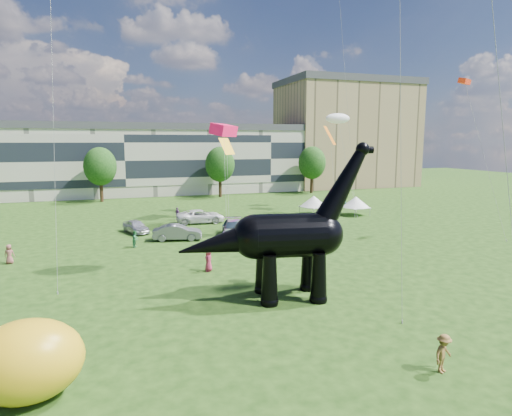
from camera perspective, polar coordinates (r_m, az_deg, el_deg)
name	(u,v)px	position (r m, az deg, el deg)	size (l,w,h in m)	color
ground	(307,315)	(25.29, 6.76, -13.92)	(220.00, 220.00, 0.00)	#16330C
terrace_row	(124,162)	(83.15, -17.17, 5.84)	(78.00, 11.00, 12.00)	beige
apartment_block	(345,136)	(99.57, 11.83, 9.35)	(28.00, 18.00, 22.00)	tan
tree_mid_left	(100,163)	(74.14, -20.09, 5.61)	(5.20, 5.20, 9.44)	#382314
tree_mid_right	(220,162)	(76.30, -4.83, 6.19)	(5.20, 5.20, 9.44)	#382314
tree_far_right	(312,160)	(82.44, 7.49, 6.34)	(5.20, 5.20, 9.44)	#382314
dinosaur_sculpture	(282,238)	(26.65, 3.46, -4.06)	(12.43, 4.13, 10.11)	black
car_silver	(136,226)	(47.96, -15.74, -2.38)	(1.69, 4.20, 1.43)	#B9B9BE
car_grey	(177,232)	(43.52, -10.44, -3.21)	(1.68, 4.82, 1.59)	slate
car_white	(201,216)	(52.23, -7.40, -1.11)	(2.68, 5.82, 1.62)	white
car_dark	(234,229)	(44.52, -3.01, -2.75)	(2.33, 5.73, 1.66)	#595960
gazebo_near	(314,201)	(58.33, 7.69, 0.89)	(4.64, 4.64, 2.54)	silver
gazebo_far	(356,202)	(58.77, 13.16, 0.78)	(4.22, 4.22, 2.52)	white
inflatable_yellow	(27,361)	(19.16, -28.17, -17.54)	(4.10, 3.15, 3.15)	gold
visitors	(184,249)	(36.54, -9.64, -5.43)	(51.26, 43.63, 1.79)	#AC2B4B
kites	(159,7)	(37.06, -12.76, 24.65)	(63.20, 44.77, 29.69)	#F0104C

